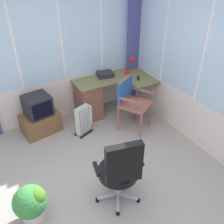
{
  "coord_description": "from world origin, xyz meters",
  "views": [
    {
      "loc": [
        -0.88,
        -1.9,
        2.71
      ],
      "look_at": [
        0.66,
        0.87,
        0.67
      ],
      "focal_mm": 39.19,
      "sensor_mm": 36.0,
      "label": 1
    }
  ],
  "objects": [
    {
      "name": "north_window_panel",
      "position": [
        0.0,
        2.2,
        1.33
      ],
      "size": [
        3.85,
        0.07,
        2.65
      ],
      "color": "silver",
      "rests_on": "ground"
    },
    {
      "name": "desk_lamp",
      "position": [
        1.65,
        1.84,
        0.97
      ],
      "size": [
        0.24,
        0.21,
        0.37
      ],
      "color": "red",
      "rests_on": "desk"
    },
    {
      "name": "desk",
      "position": [
        0.79,
        1.87,
        0.4
      ],
      "size": [
        1.43,
        0.88,
        0.73
      ],
      "color": "olive",
      "rests_on": "ground"
    },
    {
      "name": "space_heater",
      "position": [
        0.4,
        1.43,
        0.28
      ],
      "size": [
        0.37,
        0.27,
        0.55
      ],
      "color": "silver",
      "rests_on": "ground"
    },
    {
      "name": "ground",
      "position": [
        0.0,
        0.0,
        -0.03
      ],
      "size": [
        4.85,
        5.34,
        0.06
      ],
      "primitive_type": "cube",
      "color": "#9B988C"
    },
    {
      "name": "curtain_corner",
      "position": [
        1.83,
        2.07,
        1.28
      ],
      "size": [
        0.31,
        0.08,
        2.55
      ],
      "primitive_type": "cube",
      "rotation": [
        0.0,
        0.0,
        0.03
      ],
      "color": "#494989",
      "rests_on": "ground"
    },
    {
      "name": "office_chair",
      "position": [
        0.21,
        -0.14,
        0.57
      ],
      "size": [
        0.62,
        0.57,
        1.03
      ],
      "color": "#B7B7BF",
      "rests_on": "ground"
    },
    {
      "name": "paper_tray",
      "position": [
        1.12,
        1.98,
        0.77
      ],
      "size": [
        0.34,
        0.28,
        0.09
      ],
      "primitive_type": "cube",
      "rotation": [
        0.0,
        0.0,
        -0.18
      ],
      "color": "#28252A",
      "rests_on": "desk"
    },
    {
      "name": "tv_on_stand",
      "position": [
        -0.26,
        1.85,
        0.32
      ],
      "size": [
        0.71,
        0.54,
        0.72
      ],
      "color": "brown",
      "rests_on": "ground"
    },
    {
      "name": "wooden_armchair",
      "position": [
        1.21,
        1.23,
        0.61
      ],
      "size": [
        0.66,
        0.66,
        0.94
      ],
      "color": "#9D5B4A",
      "rests_on": "ground"
    },
    {
      "name": "potted_plant",
      "position": [
        -0.82,
        0.16,
        0.28
      ],
      "size": [
        0.4,
        0.4,
        0.49
      ],
      "color": "silver",
      "rests_on": "ground"
    },
    {
      "name": "tv_remote",
      "position": [
        1.62,
        1.57,
        0.74
      ],
      "size": [
        0.12,
        0.15,
        0.02
      ],
      "primitive_type": "cube",
      "rotation": [
        0.0,
        0.0,
        -0.56
      ],
      "color": "black",
      "rests_on": "desk"
    }
  ]
}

